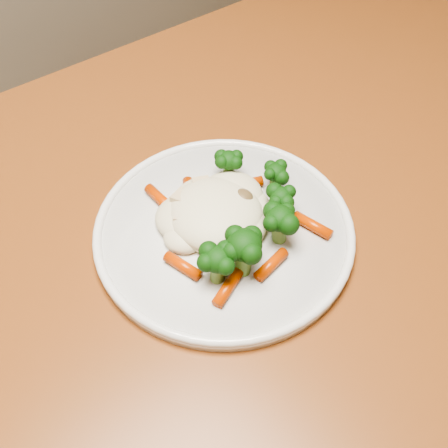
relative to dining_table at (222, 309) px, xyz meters
name	(u,v)px	position (x,y,z in m)	size (l,w,h in m)	color
dining_table	(222,309)	(0.00, 0.00, 0.00)	(1.30, 0.91, 0.75)	brown
plate	(224,232)	(0.03, 0.03, 0.10)	(0.28, 0.28, 0.01)	white
meal	(231,216)	(0.03, 0.02, 0.13)	(0.18, 0.18, 0.05)	beige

